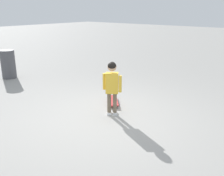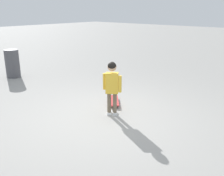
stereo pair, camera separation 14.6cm
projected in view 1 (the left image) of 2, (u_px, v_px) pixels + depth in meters
name	position (u px, v px, depth m)	size (l,w,h in m)	color
ground_plane	(106.00, 119.00, 4.79)	(50.00, 50.00, 0.00)	gray
child_person	(112.00, 83.00, 4.81)	(0.40, 0.27, 1.06)	brown
skateboard	(113.00, 101.00, 5.59)	(0.59, 0.62, 0.07)	#B22D2D
trash_bin	(8.00, 64.00, 7.51)	(0.41, 0.41, 0.83)	#4C4C51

